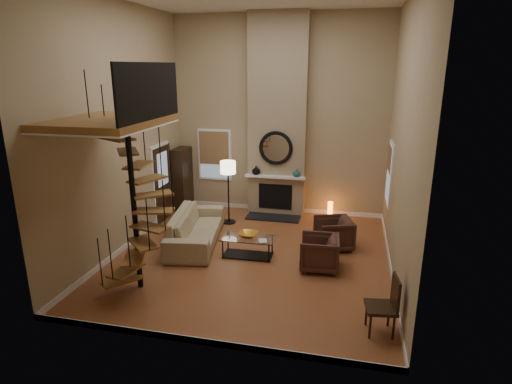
% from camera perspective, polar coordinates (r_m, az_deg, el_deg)
% --- Properties ---
extents(ground, '(6.00, 6.50, 0.01)m').
position_cam_1_polar(ground, '(9.67, -0.53, -8.67)').
color(ground, '#AF6538').
rests_on(ground, ground).
extents(back_wall, '(6.00, 0.02, 5.50)m').
position_cam_1_polar(back_wall, '(12.01, 3.07, 10.01)').
color(back_wall, tan).
rests_on(back_wall, ground).
extents(front_wall, '(6.00, 0.02, 5.50)m').
position_cam_1_polar(front_wall, '(5.80, -8.06, 2.74)').
color(front_wall, tan).
rests_on(front_wall, ground).
extents(left_wall, '(0.02, 6.50, 5.50)m').
position_cam_1_polar(left_wall, '(9.98, -17.76, 7.91)').
color(left_wall, tan).
rests_on(left_wall, ground).
extents(right_wall, '(0.02, 6.50, 5.50)m').
position_cam_1_polar(right_wall, '(8.67, 19.23, 6.57)').
color(right_wall, tan).
rests_on(right_wall, ground).
extents(baseboard_back, '(6.00, 0.02, 0.12)m').
position_cam_1_polar(baseboard_back, '(12.59, 2.88, -2.25)').
color(baseboard_back, white).
rests_on(baseboard_back, ground).
extents(baseboard_front, '(6.00, 0.02, 0.12)m').
position_cam_1_polar(baseboard_front, '(6.95, -7.09, -19.30)').
color(baseboard_front, white).
rests_on(baseboard_front, ground).
extents(baseboard_left, '(0.02, 6.50, 0.12)m').
position_cam_1_polar(baseboard_left, '(10.68, -16.45, -6.48)').
color(baseboard_left, white).
rests_on(baseboard_left, ground).
extents(baseboard_right, '(0.02, 6.50, 0.12)m').
position_cam_1_polar(baseboard_right, '(9.47, 17.61, -9.64)').
color(baseboard_right, white).
rests_on(baseboard_right, ground).
extents(chimney_breast, '(1.60, 0.38, 5.50)m').
position_cam_1_polar(chimney_breast, '(11.82, 2.91, 9.91)').
color(chimney_breast, '#927D5F').
rests_on(chimney_breast, ground).
extents(hearth, '(1.50, 0.60, 0.04)m').
position_cam_1_polar(hearth, '(11.98, 2.31, -3.44)').
color(hearth, black).
rests_on(hearth, ground).
extents(firebox, '(0.95, 0.02, 0.72)m').
position_cam_1_polar(firebox, '(12.08, 2.60, -0.61)').
color(firebox, black).
rests_on(firebox, chimney_breast).
extents(mantel, '(1.70, 0.18, 0.06)m').
position_cam_1_polar(mantel, '(11.84, 2.56, 2.05)').
color(mantel, white).
rests_on(mantel, chimney_breast).
extents(mirror_frame, '(0.94, 0.10, 0.94)m').
position_cam_1_polar(mirror_frame, '(11.73, 2.67, 5.90)').
color(mirror_frame, black).
rests_on(mirror_frame, chimney_breast).
extents(mirror_disc, '(0.80, 0.01, 0.80)m').
position_cam_1_polar(mirror_disc, '(11.74, 2.68, 5.91)').
color(mirror_disc, white).
rests_on(mirror_disc, chimney_breast).
extents(vase_left, '(0.24, 0.24, 0.25)m').
position_cam_1_polar(vase_left, '(11.95, 0.01, 2.96)').
color(vase_left, black).
rests_on(vase_left, mantel).
extents(vase_right, '(0.20, 0.20, 0.21)m').
position_cam_1_polar(vase_right, '(11.76, 5.49, 2.56)').
color(vase_right, '#174950').
rests_on(vase_right, mantel).
extents(window_back, '(1.02, 0.06, 1.52)m').
position_cam_1_polar(window_back, '(12.62, -5.59, 5.09)').
color(window_back, white).
rests_on(window_back, back_wall).
extents(window_right, '(0.06, 1.02, 1.52)m').
position_cam_1_polar(window_right, '(10.84, 17.49, 2.51)').
color(window_right, white).
rests_on(window_right, right_wall).
extents(entry_door, '(0.10, 1.05, 2.16)m').
position_cam_1_polar(entry_door, '(11.85, -12.52, 1.17)').
color(entry_door, white).
rests_on(entry_door, ground).
extents(loft, '(1.70, 2.20, 1.09)m').
position_cam_1_polar(loft, '(7.90, -18.58, 9.30)').
color(loft, olive).
rests_on(loft, left_wall).
extents(spiral_stair, '(1.47, 1.47, 4.06)m').
position_cam_1_polar(spiral_stair, '(8.07, -16.01, -0.93)').
color(spiral_stair, black).
rests_on(spiral_stair, ground).
extents(hutch, '(0.37, 0.79, 1.78)m').
position_cam_1_polar(hutch, '(12.67, -9.88, 1.84)').
color(hutch, black).
rests_on(hutch, ground).
extents(sofa, '(1.41, 2.71, 0.75)m').
position_cam_1_polar(sofa, '(10.33, -8.14, -4.73)').
color(sofa, tan).
rests_on(sofa, ground).
extents(armchair_near, '(1.04, 1.02, 0.75)m').
position_cam_1_polar(armchair_near, '(10.16, 10.77, -5.49)').
color(armchair_near, '#482A21').
rests_on(armchair_near, ground).
extents(armchair_far, '(0.85, 0.82, 0.73)m').
position_cam_1_polar(armchair_far, '(9.09, 8.96, -8.11)').
color(armchair_far, '#482A21').
rests_on(armchair_far, ground).
extents(coffee_table, '(1.20, 0.62, 0.45)m').
position_cam_1_polar(coffee_table, '(9.58, -1.12, -7.03)').
color(coffee_table, silver).
rests_on(coffee_table, ground).
extents(bowl, '(0.42, 0.42, 0.10)m').
position_cam_1_polar(bowl, '(9.54, -1.05, -5.74)').
color(bowl, orange).
rests_on(bowl, coffee_table).
extents(book, '(0.23, 0.27, 0.02)m').
position_cam_1_polar(book, '(9.30, 0.76, -6.58)').
color(book, gray).
rests_on(book, coffee_table).
extents(floor_lamp, '(0.41, 0.41, 1.71)m').
position_cam_1_polar(floor_lamp, '(11.27, -3.77, 2.65)').
color(floor_lamp, black).
rests_on(floor_lamp, ground).
extents(accent_lamp, '(0.14, 0.14, 0.50)m').
position_cam_1_polar(accent_lamp, '(12.01, 9.91, -2.47)').
color(accent_lamp, orange).
rests_on(accent_lamp, ground).
extents(side_chair, '(0.53, 0.53, 0.99)m').
position_cam_1_polar(side_chair, '(7.22, 17.17, -14.07)').
color(side_chair, black).
rests_on(side_chair, ground).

